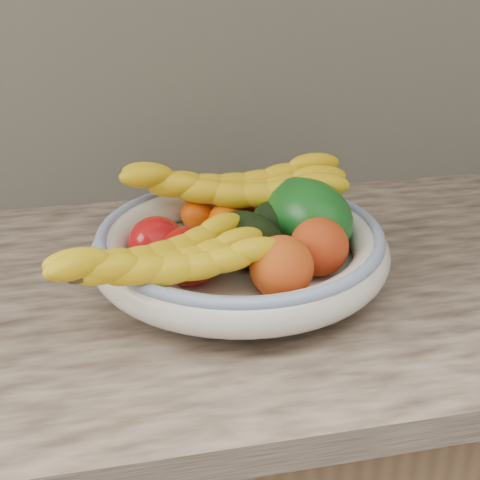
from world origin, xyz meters
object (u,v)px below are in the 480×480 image
Objects in this scene: green_mango at (307,217)px; banana_bunch_front at (163,266)px; fruit_bowl at (240,248)px; banana_bunch_back at (233,193)px.

banana_bunch_front is (-0.21, -0.12, 0.01)m from green_mango.
banana_bunch_back is (0.01, 0.10, 0.04)m from fruit_bowl.
green_mango is (0.10, 0.02, 0.03)m from fruit_bowl.
green_mango reaches higher than fruit_bowl.
green_mango is at bearing 9.27° from banana_bunch_front.
banana_bunch_back is 1.18× the size of banana_bunch_front.
fruit_bowl is at bearing -84.97° from banana_bunch_back.
green_mango reaches higher than banana_bunch_back.
green_mango is 0.44× the size of banana_bunch_back.
banana_bunch_front is at bearing -175.23° from green_mango.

